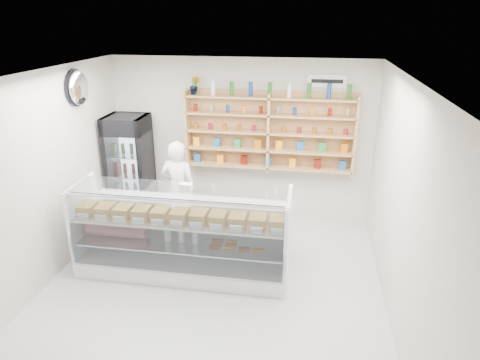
# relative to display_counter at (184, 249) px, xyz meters

# --- Properties ---
(room) EXTENTS (5.00, 5.00, 5.00)m
(room) POSITION_rel_display_counter_xyz_m (0.49, -0.48, 1.05)
(room) COLOR #B6B5BB
(room) RESTS_ON ground
(display_counter) EXTENTS (2.95, 0.88, 1.28)m
(display_counter) POSITION_rel_display_counter_xyz_m (0.00, 0.00, 0.00)
(display_counter) COLOR white
(display_counter) RESTS_ON floor
(shop_worker) EXTENTS (0.62, 0.44, 1.62)m
(shop_worker) POSITION_rel_display_counter_xyz_m (-0.37, 1.05, 0.46)
(shop_worker) COLOR white
(shop_worker) RESTS_ON floor
(drinks_cooler) EXTENTS (0.69, 0.67, 1.88)m
(drinks_cooler) POSITION_rel_display_counter_xyz_m (-1.36, 1.49, 0.59)
(drinks_cooler) COLOR black
(drinks_cooler) RESTS_ON floor
(wall_shelving) EXTENTS (2.84, 0.28, 1.33)m
(wall_shelving) POSITION_rel_display_counter_xyz_m (0.99, 1.86, 1.24)
(wall_shelving) COLOR tan
(wall_shelving) RESTS_ON back_wall
(potted_plant) EXTENTS (0.17, 0.14, 0.31)m
(potted_plant) POSITION_rel_display_counter_xyz_m (-0.26, 1.86, 2.00)
(potted_plant) COLOR #1E6626
(potted_plant) RESTS_ON wall_shelving
(security_mirror) EXTENTS (0.15, 0.50, 0.50)m
(security_mirror) POSITION_rel_display_counter_xyz_m (-1.68, 0.72, 2.10)
(security_mirror) COLOR silver
(security_mirror) RESTS_ON left_wall
(wall_sign) EXTENTS (0.62, 0.03, 0.20)m
(wall_sign) POSITION_rel_display_counter_xyz_m (1.89, 1.99, 2.10)
(wall_sign) COLOR white
(wall_sign) RESTS_ON back_wall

